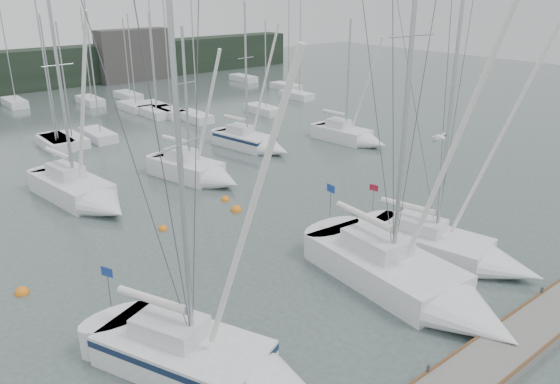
% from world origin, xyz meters
% --- Properties ---
extents(ground, '(160.00, 160.00, 0.00)m').
position_xyz_m(ground, '(0.00, 0.00, 0.00)').
color(ground, '#42504D').
rests_on(ground, ground).
extents(dock, '(24.00, 2.00, 0.40)m').
position_xyz_m(dock, '(0.00, -5.00, 0.20)').
color(dock, '#60605C').
rests_on(dock, ground).
extents(far_building_right, '(10.00, 3.00, 7.00)m').
position_xyz_m(far_building_right, '(18.00, 60.00, 3.50)').
color(far_building_right, '#3C3937').
rests_on(far_building_right, ground).
extents(mast_forest, '(55.07, 25.01, 14.62)m').
position_xyz_m(mast_forest, '(6.15, 39.77, 0.47)').
color(mast_forest, silver).
rests_on(mast_forest, ground).
extents(sailboat_near_left, '(6.12, 9.12, 14.02)m').
position_xyz_m(sailboat_near_left, '(-7.41, 0.40, 0.60)').
color(sailboat_near_left, silver).
rests_on(sailboat_near_left, ground).
extents(sailboat_near_center, '(4.30, 11.20, 18.63)m').
position_xyz_m(sailboat_near_center, '(2.05, -0.82, 0.62)').
color(sailboat_near_center, silver).
rests_on(sailboat_near_center, ground).
extents(sailboat_near_right, '(4.56, 9.14, 14.40)m').
position_xyz_m(sailboat_near_right, '(6.41, 0.10, 0.53)').
color(sailboat_near_right, silver).
rests_on(sailboat_near_right, ground).
extents(sailboat_mid_b, '(3.87, 9.24, 13.98)m').
position_xyz_m(sailboat_mid_b, '(-4.92, 19.23, 0.63)').
color(sailboat_mid_b, silver).
rests_on(sailboat_mid_b, ground).
extents(sailboat_mid_c, '(4.11, 7.67, 11.08)m').
position_xyz_m(sailboat_mid_c, '(2.81, 18.35, 0.60)').
color(sailboat_mid_c, silver).
rests_on(sailboat_mid_c, ground).
extents(sailboat_mid_d, '(3.61, 7.67, 12.30)m').
position_xyz_m(sailboat_mid_d, '(10.35, 22.01, 0.57)').
color(sailboat_mid_d, silver).
rests_on(sailboat_mid_d, ground).
extents(sailboat_mid_e, '(3.08, 7.14, 10.94)m').
position_xyz_m(sailboat_mid_e, '(18.05, 18.20, 0.54)').
color(sailboat_mid_e, silver).
rests_on(sailboat_mid_e, ground).
extents(buoy_a, '(0.53, 0.53, 0.53)m').
position_xyz_m(buoy_a, '(-3.04, 12.91, 0.00)').
color(buoy_a, orange).
rests_on(buoy_a, ground).
extents(buoy_b, '(0.67, 0.67, 0.67)m').
position_xyz_m(buoy_b, '(1.68, 12.52, 0.00)').
color(buoy_b, orange).
rests_on(buoy_b, ground).
extents(buoy_c, '(0.62, 0.62, 0.62)m').
position_xyz_m(buoy_c, '(-11.08, 10.87, 0.00)').
color(buoy_c, orange).
rests_on(buoy_c, ground).
extents(seagull, '(1.10, 0.52, 0.22)m').
position_xyz_m(seagull, '(2.47, -0.54, 7.18)').
color(seagull, silver).
rests_on(seagull, ground).
extents(buoy_d, '(0.55, 0.55, 0.55)m').
position_xyz_m(buoy_d, '(2.14, 14.37, 0.00)').
color(buoy_d, orange).
rests_on(buoy_d, ground).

